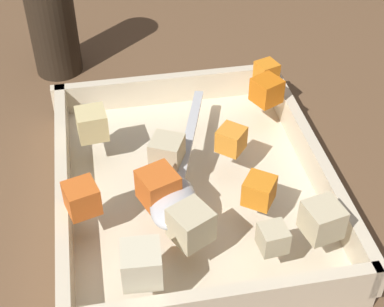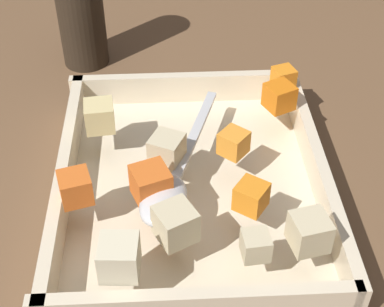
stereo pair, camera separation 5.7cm
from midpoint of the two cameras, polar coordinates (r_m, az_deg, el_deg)
The scene contains 16 objects.
ground_plane at distance 0.61m, azimuth -2.97°, elevation -5.28°, with size 4.00×4.00×0.00m, color brown.
baking_dish at distance 0.60m, azimuth -2.72°, elevation -3.48°, with size 0.33×0.27×0.05m.
carrot_chunk_heap_side at distance 0.54m, azimuth -13.97°, elevation -4.48°, with size 0.03×0.03×0.03m, color orange.
carrot_chunk_front_center at distance 0.66m, azimuth 4.98°, elevation 6.19°, with size 0.03×0.03×0.03m, color orange.
carrot_chunk_mid_left at distance 0.53m, azimuth 3.64°, elevation -3.85°, with size 0.03×0.03×0.03m, color orange.
carrot_chunk_under_handle at distance 0.59m, azimuth 1.14°, elevation 1.29°, with size 0.03×0.03×0.03m, color orange.
carrot_chunk_heap_top at distance 0.53m, azimuth -6.48°, elevation -3.50°, with size 0.03×0.03×0.03m, color orange.
carrot_chunk_near_spoon at distance 0.69m, azimuth 5.09°, elevation 8.06°, with size 0.02×0.02×0.02m, color orange.
potato_chunk_corner_nw at distance 0.49m, azimuth 4.76°, elevation -8.56°, with size 0.02×0.02×0.02m, color beige.
potato_chunk_center at distance 0.51m, azimuth 9.72°, elevation -6.68°, with size 0.03×0.03×0.03m, color beige.
potato_chunk_far_right at distance 0.50m, azimuth -3.44°, elevation -7.25°, with size 0.03×0.03×0.03m, color beige.
potato_chunk_near_right at distance 0.47m, azimuth -8.60°, elevation -11.00°, with size 0.03×0.03×0.03m, color beige.
potato_chunk_mid_right at distance 0.62m, azimuth -12.60°, elevation 2.81°, with size 0.03×0.03×0.03m, color #E0CC89.
potato_chunk_corner_sw at distance 0.57m, azimuth -5.40°, elevation 0.05°, with size 0.03×0.03×0.03m, color beige.
serving_spoon at distance 0.53m, azimuth -4.75°, elevation -4.05°, with size 0.22×0.09×0.02m.
pepper_mill at distance 0.80m, azimuth -16.05°, elevation 13.52°, with size 0.06×0.06×0.20m.
Camera 1 is at (0.42, -0.07, 0.44)m, focal length 53.53 mm.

